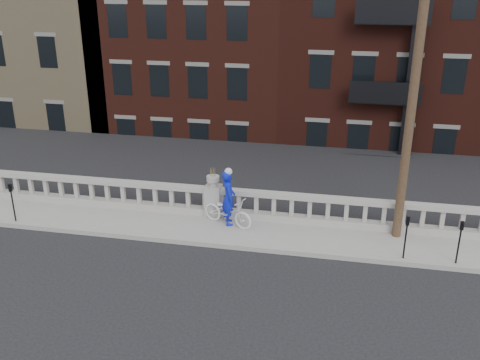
{
  "coord_description": "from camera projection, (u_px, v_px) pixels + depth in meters",
  "views": [
    {
      "loc": [
        4.26,
        -12.57,
        8.25
      ],
      "look_at": [
        1.1,
        3.2,
        1.85
      ],
      "focal_mm": 40.0,
      "sensor_mm": 36.0,
      "label": 1
    }
  ],
  "objects": [
    {
      "name": "ground",
      "position": [
        180.0,
        278.0,
        15.28
      ],
      "size": [
        120.0,
        120.0,
        0.0
      ],
      "primitive_type": "plane",
      "color": "black",
      "rests_on": "ground"
    },
    {
      "name": "lower_level",
      "position": [
        291.0,
        60.0,
        35.2
      ],
      "size": [
        80.0,
        44.0,
        20.8
      ],
      "color": "#605E59",
      "rests_on": "ground"
    },
    {
      "name": "bicycle",
      "position": [
        228.0,
        211.0,
        17.94
      ],
      "size": [
        1.98,
        1.29,
        0.98
      ],
      "primitive_type": "imported",
      "rotation": [
        0.0,
        0.0,
        1.19
      ],
      "color": "white",
      "rests_on": "sidewalk"
    },
    {
      "name": "parking_meter_b",
      "position": [
        12.0,
        198.0,
        18.07
      ],
      "size": [
        0.1,
        0.09,
        1.36
      ],
      "color": "black",
      "rests_on": "sidewalk"
    },
    {
      "name": "parking_meter_c",
      "position": [
        406.0,
        233.0,
        15.72
      ],
      "size": [
        0.1,
        0.09,
        1.36
      ],
      "color": "black",
      "rests_on": "sidewalk"
    },
    {
      "name": "utility_pole",
      "position": [
        415.0,
        80.0,
        15.49
      ],
      "size": [
        1.6,
        0.28,
        10.0
      ],
      "color": "#422D1E",
      "rests_on": "sidewalk"
    },
    {
      "name": "planter_pedestal",
      "position": [
        213.0,
        197.0,
        18.57
      ],
      "size": [
        0.55,
        0.55,
        1.76
      ],
      "color": "gray",
      "rests_on": "sidewalk"
    },
    {
      "name": "sidewalk",
      "position": [
        207.0,
        229.0,
        17.99
      ],
      "size": [
        32.0,
        2.2,
        0.15
      ],
      "primitive_type": "cube",
      "color": "gray",
      "rests_on": "ground"
    },
    {
      "name": "balustrade",
      "position": [
        213.0,
        202.0,
        18.64
      ],
      "size": [
        28.0,
        0.34,
        1.03
      ],
      "color": "gray",
      "rests_on": "sidewalk"
    },
    {
      "name": "parking_meter_d",
      "position": [
        460.0,
        237.0,
        15.45
      ],
      "size": [
        0.1,
        0.09,
        1.36
      ],
      "color": "black",
      "rests_on": "sidewalk"
    },
    {
      "name": "cyclist",
      "position": [
        229.0,
        198.0,
        17.85
      ],
      "size": [
        0.66,
        0.8,
        1.9
      ],
      "primitive_type": "imported",
      "rotation": [
        0.0,
        0.0,
        1.9
      ],
      "color": "#0D1BC7",
      "rests_on": "sidewalk"
    }
  ]
}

